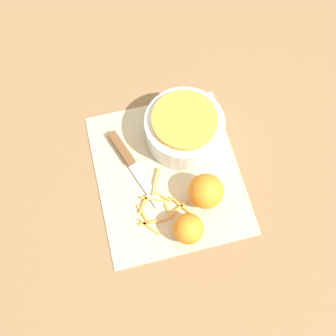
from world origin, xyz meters
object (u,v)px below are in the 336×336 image
bowl_speckled (184,128)px  orange_left (206,191)px  knife (127,156)px  orange_right (188,229)px

bowl_speckled → orange_left: size_ratio=2.33×
knife → orange_right: 0.24m
orange_left → bowl_speckled: bearing=-177.6°
bowl_speckled → orange_right: bearing=-12.6°
bowl_speckled → orange_right: bowl_speckled is taller
knife → orange_left: orange_left is taller
bowl_speckled → knife: bearing=-81.4°
bowl_speckled → knife: 0.15m
knife → orange_right: size_ratio=3.15×
knife → orange_left: size_ratio=2.68×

